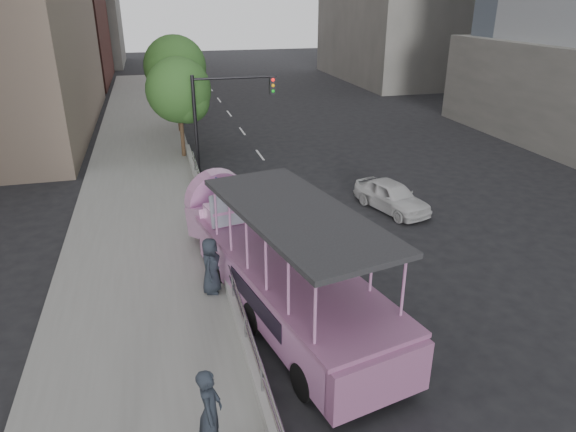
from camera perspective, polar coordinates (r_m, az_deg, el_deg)
The scene contains 12 objects.
ground at distance 16.08m, azimuth 5.20°, elevation -9.31°, with size 160.00×160.00×0.00m, color black.
sidewalk at distance 24.24m, azimuth -15.96°, elevation 1.84°, with size 5.50×80.00×0.30m, color gray.
kerb_wall at distance 16.88m, azimuth -7.14°, elevation -5.82°, with size 0.24×30.00×0.36m, color #A7A7A2.
guardrail at distance 16.57m, azimuth -7.25°, elevation -3.81°, with size 0.07×22.00×0.71m.
duck_boat at distance 15.37m, azimuth -1.65°, elevation -5.21°, with size 4.72×10.91×3.53m.
car at distance 22.71m, azimuth 11.45°, elevation 2.20°, with size 1.55×3.84×1.31m, color silver.
pedestrian_near at distance 10.67m, azimuth -8.64°, elevation -20.71°, with size 0.71×0.46×1.93m, color #20272F.
pedestrian_far at distance 15.62m, azimuth -8.57°, elevation -5.48°, with size 0.87×0.57×1.78m, color #20272F.
parking_sign at distance 18.84m, azimuth -7.84°, elevation 1.42°, with size 0.21×0.58×2.69m.
traffic_signal at distance 25.89m, azimuth -7.66°, elevation 11.62°, with size 4.20×0.32×5.20m.
street_tree_near at distance 29.05m, azimuth -11.83°, elevation 13.24°, with size 3.52×3.52×5.72m.
street_tree_far at distance 34.92m, azimuth -12.23°, elevation 15.64°, with size 3.97×3.97×6.45m.
Camera 1 is at (-4.82, -12.69, 8.63)m, focal length 32.00 mm.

